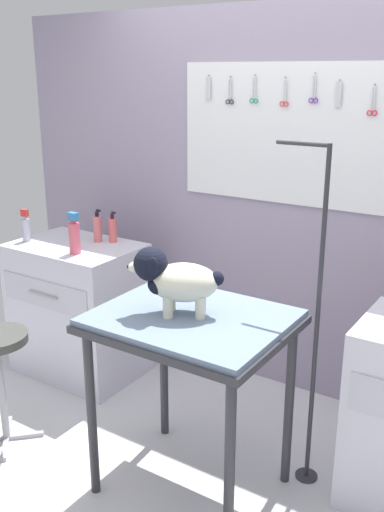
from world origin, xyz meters
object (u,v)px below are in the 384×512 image
(grooming_arm, at_px, (314,336))
(detangler_spray, at_px, (113,230))
(grooming_table, at_px, (192,336))
(dog, at_px, (174,279))
(counter_left, at_px, (79,309))

(grooming_arm, bearing_deg, detangler_spray, 166.00)
(grooming_table, height_order, detangler_spray, detangler_spray)
(grooming_table, height_order, dog, dog)
(counter_left, height_order, detangler_spray, detangler_spray)
(detangler_spray, bearing_deg, dog, -37.20)
(grooming_arm, distance_m, counter_left, 1.74)
(grooming_arm, relative_size, detangler_spray, 8.19)
(grooming_arm, height_order, detangler_spray, grooming_arm)
(grooming_table, bearing_deg, counter_left, 155.70)
(detangler_spray, bearing_deg, grooming_arm, -14.00)
(grooming_arm, xyz_separation_m, counter_left, (-1.69, 0.20, -0.33))
(dog, xyz_separation_m, detangler_spray, (-1.02, 0.77, -0.10))
(grooming_arm, height_order, counter_left, grooming_arm)
(counter_left, bearing_deg, grooming_table, -24.30)
(grooming_arm, xyz_separation_m, detangler_spray, (-1.53, 0.38, 0.19))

